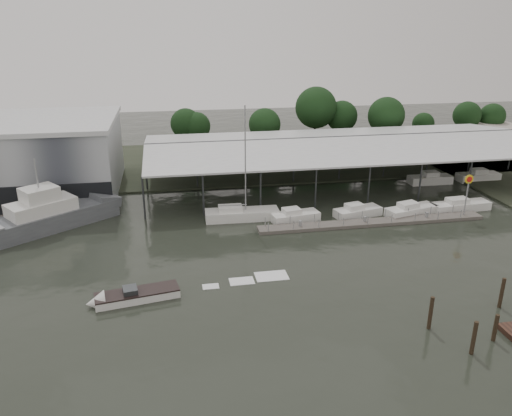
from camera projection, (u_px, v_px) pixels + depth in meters
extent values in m
plane|color=#252A22|center=(267.00, 272.00, 48.35)|extent=(200.00, 200.00, 0.00)
cube|color=#353B2C|center=(219.00, 162.00, 87.12)|extent=(140.00, 30.00, 0.30)
cube|color=#A6ABB1|center=(29.00, 159.00, 69.68)|extent=(24.00, 20.00, 10.00)
cube|color=black|center=(13.00, 202.00, 61.43)|extent=(24.00, 0.30, 4.00)
cube|color=silver|center=(23.00, 122.00, 67.89)|extent=(24.50, 20.50, 0.60)
cube|color=#2D3032|center=(341.00, 137.00, 74.72)|extent=(58.00, 0.40, 0.30)
cylinder|color=#2D3032|center=(144.00, 198.00, 60.65)|extent=(0.24, 0.24, 5.50)
cylinder|color=#2D3032|center=(148.00, 153.00, 81.90)|extent=(0.24, 0.24, 5.50)
cylinder|color=#2D3032|center=(470.00, 140.00, 91.56)|extent=(0.24, 0.24, 5.50)
cube|color=#605A54|center=(372.00, 222.00, 60.02)|extent=(28.00, 2.00, 0.40)
cylinder|color=gray|center=(268.00, 228.00, 56.82)|extent=(0.10, 0.10, 1.20)
cylinder|color=gray|center=(467.00, 209.00, 62.81)|extent=(0.10, 0.10, 1.20)
cube|color=gray|center=(365.00, 219.00, 59.68)|extent=(0.30, 0.30, 0.70)
cylinder|color=gray|center=(466.00, 199.00, 61.23)|extent=(0.16, 0.16, 5.00)
cylinder|color=yellow|center=(469.00, 179.00, 60.36)|extent=(1.10, 0.12, 1.10)
cylinder|color=red|center=(469.00, 179.00, 60.30)|extent=(0.70, 0.05, 0.70)
cube|color=#A2988F|center=(495.00, 136.00, 98.39)|extent=(10.00, 8.00, 4.00)
cube|color=#5A5E64|center=(52.00, 220.00, 58.79)|extent=(15.14, 12.71, 2.40)
cube|color=#5A5E64|center=(103.00, 199.00, 63.11)|extent=(4.88, 5.13, 1.76)
cube|color=silver|center=(42.00, 208.00, 57.54)|extent=(8.04, 7.23, 1.80)
cube|color=silver|center=(39.00, 194.00, 56.95)|extent=(4.84, 4.70, 1.61)
cylinder|color=gray|center=(36.00, 174.00, 56.13)|extent=(0.18, 0.18, 3.50)
cube|color=silver|center=(242.00, 215.00, 61.45)|extent=(9.10, 2.92, 1.40)
cube|color=silver|center=(230.00, 209.00, 60.94)|extent=(2.95, 1.89, 0.80)
cylinder|color=gray|center=(245.00, 160.00, 59.09)|extent=(0.16, 0.16, 12.93)
cylinder|color=gray|center=(232.00, 205.00, 60.81)|extent=(3.50, 0.24, 0.12)
cube|color=silver|center=(137.00, 296.00, 43.46)|extent=(7.40, 3.18, 0.90)
cone|color=silver|center=(96.00, 303.00, 42.34)|extent=(1.92, 2.24, 2.00)
cube|color=black|center=(137.00, 292.00, 43.32)|extent=(7.41, 3.24, 0.12)
cube|color=#2D3032|center=(130.00, 290.00, 43.05)|extent=(1.42, 1.58, 0.50)
cube|color=white|center=(211.00, 286.00, 45.68)|extent=(2.30, 1.50, 0.04)
cube|color=white|center=(242.00, 281.00, 46.64)|extent=(3.10, 2.00, 0.04)
cube|color=white|center=(271.00, 276.00, 47.61)|extent=(3.90, 2.50, 0.04)
cube|color=silver|center=(295.00, 217.00, 60.91)|extent=(6.15, 3.08, 1.10)
cube|color=silver|center=(291.00, 211.00, 60.55)|extent=(2.28, 1.90, 0.70)
cube|color=silver|center=(358.00, 212.00, 62.44)|extent=(6.34, 3.49, 1.10)
cube|color=silver|center=(354.00, 207.00, 62.08)|extent=(2.41, 2.04, 0.70)
cube|color=silver|center=(411.00, 211.00, 62.92)|extent=(7.21, 3.84, 1.10)
cube|color=silver|center=(408.00, 205.00, 62.56)|extent=(2.73, 2.15, 0.70)
cube|color=silver|center=(460.00, 206.00, 64.49)|extent=(7.95, 2.75, 1.10)
cube|color=silver|center=(457.00, 201.00, 64.13)|extent=(2.84, 1.79, 0.70)
cylinder|color=#34281A|center=(495.00, 331.00, 37.62)|extent=(0.32, 0.32, 2.85)
cylinder|color=#34281A|center=(473.00, 341.00, 36.01)|extent=(0.32, 0.32, 3.30)
cylinder|color=#34281A|center=(430.00, 316.00, 39.03)|extent=(0.32, 0.32, 3.41)
cylinder|color=#34281A|center=(501.00, 296.00, 42.00)|extent=(0.32, 0.32, 3.35)
cylinder|color=#302015|center=(187.00, 143.00, 92.58)|extent=(0.50, 0.50, 3.99)
sphere|color=#1D3E19|center=(186.00, 124.00, 91.34)|extent=(5.58, 5.58, 5.58)
cylinder|color=#302015|center=(197.00, 144.00, 92.40)|extent=(0.50, 0.50, 3.68)
sphere|color=#1D3E19|center=(196.00, 126.00, 91.26)|extent=(5.16, 5.16, 5.16)
cylinder|color=#302015|center=(264.00, 144.00, 91.03)|extent=(0.50, 0.50, 4.12)
sphere|color=#1D3E19|center=(265.00, 124.00, 89.75)|extent=(5.76, 5.76, 5.76)
cylinder|color=#302015|center=(315.00, 134.00, 96.32)|extent=(0.50, 0.50, 5.60)
sphere|color=#1D3E19|center=(316.00, 108.00, 94.58)|extent=(7.84, 7.84, 7.84)
cylinder|color=#302015|center=(341.00, 136.00, 97.57)|extent=(0.50, 0.50, 4.29)
sphere|color=#1D3E19|center=(342.00, 116.00, 96.24)|extent=(6.00, 6.00, 6.00)
cylinder|color=#302015|center=(384.00, 139.00, 94.07)|extent=(0.50, 0.50, 4.85)
sphere|color=#1D3E19|center=(386.00, 115.00, 92.57)|extent=(6.79, 6.79, 6.79)
cylinder|color=#302015|center=(422.00, 137.00, 99.50)|extent=(0.50, 0.50, 3.05)
sphere|color=#1D3E19|center=(423.00, 123.00, 98.55)|extent=(4.27, 4.27, 4.27)
cylinder|color=#302015|center=(464.00, 133.00, 101.47)|extent=(0.50, 0.50, 3.94)
sphere|color=#1D3E19|center=(467.00, 115.00, 100.25)|extent=(5.52, 5.52, 5.52)
cylinder|color=#302015|center=(490.00, 133.00, 102.18)|extent=(0.50, 0.50, 3.70)
sphere|color=#1D3E19|center=(492.00, 116.00, 101.03)|extent=(5.17, 5.17, 5.17)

